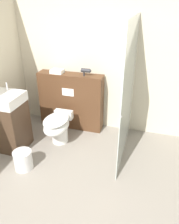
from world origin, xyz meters
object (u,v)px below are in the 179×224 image
sink_vanity (8,121)px  waste_bin (23,160)px  hair_drier (86,71)px  toilet (58,127)px

sink_vanity → waste_bin: bearing=-41.1°
sink_vanity → hair_drier: 1.55m
waste_bin → sink_vanity: bearing=138.9°
hair_drier → toilet: bearing=-118.9°
toilet → sink_vanity: size_ratio=0.60×
toilet → hair_drier: 1.08m
sink_vanity → toilet: bearing=23.8°
waste_bin → toilet: bearing=72.0°
toilet → waste_bin: bearing=-108.0°
sink_vanity → waste_bin: sink_vanity is taller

